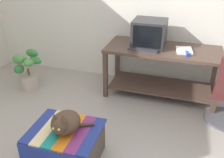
{
  "coord_description": "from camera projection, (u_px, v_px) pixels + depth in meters",
  "views": [
    {
      "loc": [
        0.75,
        -1.69,
        1.93
      ],
      "look_at": [
        0.01,
        0.85,
        0.55
      ],
      "focal_mm": 40.55,
      "sensor_mm": 36.0,
      "label": 1
    }
  ],
  "objects": [
    {
      "name": "stapler",
      "position": [
        187.0,
        54.0,
        3.19
      ],
      "size": [
        0.07,
        0.12,
        0.04
      ],
      "primitive_type": "cube",
      "rotation": [
        0.0,
        0.0,
        0.3
      ],
      "color": "#2342B7",
      "rests_on": "desk"
    },
    {
      "name": "tv_monitor",
      "position": [
        149.0,
        33.0,
        3.42
      ],
      "size": [
        0.45,
        0.42,
        0.36
      ],
      "rotation": [
        0.0,
        0.0,
        -0.02
      ],
      "color": "#28282B",
      "rests_on": "desk"
    },
    {
      "name": "potted_plant",
      "position": [
        28.0,
        71.0,
        3.77
      ],
      "size": [
        0.47,
        0.4,
        0.59
      ],
      "color": "#B7A893",
      "rests_on": "ground_plane"
    },
    {
      "name": "cat",
      "position": [
        65.0,
        123.0,
        2.38
      ],
      "size": [
        0.38,
        0.36,
        0.27
      ],
      "rotation": [
        0.0,
        0.0,
        0.02
      ],
      "color": "#473323",
      "rests_on": "ottoman_with_blanket"
    },
    {
      "name": "desk",
      "position": [
        162.0,
        63.0,
        3.52
      ],
      "size": [
        1.56,
        0.7,
        0.72
      ],
      "rotation": [
        0.0,
        0.0,
        -0.02
      ],
      "color": "#4C382D",
      "rests_on": "ground_plane"
    },
    {
      "name": "ottoman_with_blanket",
      "position": [
        66.0,
        144.0,
        2.53
      ],
      "size": [
        0.68,
        0.57,
        0.36
      ],
      "color": "#4C4238",
      "rests_on": "ground_plane"
    },
    {
      "name": "book",
      "position": [
        184.0,
        51.0,
        3.3
      ],
      "size": [
        0.23,
        0.27,
        0.03
      ],
      "primitive_type": "cube",
      "rotation": [
        0.0,
        0.0,
        0.15
      ],
      "color": "white",
      "rests_on": "desk"
    },
    {
      "name": "keyboard",
      "position": [
        143.0,
        49.0,
        3.35
      ],
      "size": [
        0.41,
        0.19,
        0.02
      ],
      "primitive_type": "cube",
      "rotation": [
        0.0,
        0.0,
        -0.1
      ],
      "color": "#333338",
      "rests_on": "desk"
    }
  ]
}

